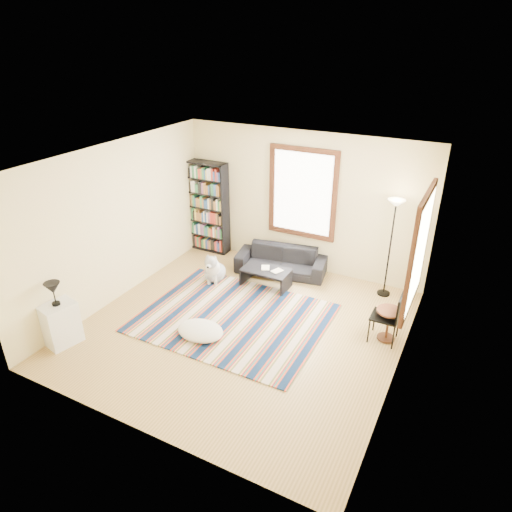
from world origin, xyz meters
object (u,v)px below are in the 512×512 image
at_px(floor_cushion, 200,331).
at_px(white_cabinet, 61,324).
at_px(coffee_table, 266,278).
at_px(dog, 215,267).
at_px(floor_lamp, 390,249).
at_px(side_table, 388,325).
at_px(sofa, 281,261).
at_px(bookshelf, 208,207).
at_px(folding_chair, 385,317).

height_order(floor_cushion, white_cabinet, white_cabinet).
relative_size(coffee_table, dog, 1.44).
bearing_deg(floor_lamp, dog, -161.66).
bearing_deg(side_table, sofa, 152.30).
distance_m(side_table, white_cabinet, 5.12).
bearing_deg(floor_cushion, sofa, 84.40).
distance_m(bookshelf, folding_chair, 4.58).
bearing_deg(floor_lamp, coffee_table, -160.51).
bearing_deg(bookshelf, floor_cushion, -60.27).
height_order(coffee_table, floor_lamp, floor_lamp).
bearing_deg(bookshelf, sofa, -8.20).
bearing_deg(coffee_table, floor_cushion, -96.70).
relative_size(floor_cushion, floor_lamp, 0.42).
bearing_deg(white_cabinet, floor_cushion, 45.28).
bearing_deg(floor_cushion, dog, 114.38).
relative_size(white_cabinet, dog, 1.12).
xyz_separation_m(floor_cushion, white_cabinet, (-1.82, -1.14, 0.25)).
xyz_separation_m(sofa, floor_lamp, (2.07, 0.10, 0.67)).
bearing_deg(floor_lamp, side_table, -75.32).
height_order(floor_lamp, folding_chair, floor_lamp).
distance_m(floor_cushion, dog, 1.83).
xyz_separation_m(coffee_table, white_cabinet, (-2.05, -3.07, 0.17)).
distance_m(floor_lamp, white_cabinet, 5.65).
xyz_separation_m(sofa, side_table, (2.43, -1.28, 0.01)).
bearing_deg(coffee_table, bookshelf, 153.77).
bearing_deg(bookshelf, side_table, -19.76).
distance_m(bookshelf, white_cabinet, 4.03).
height_order(floor_cushion, folding_chair, folding_chair).
relative_size(coffee_table, floor_lamp, 0.48).
relative_size(sofa, folding_chair, 2.09).
bearing_deg(side_table, dog, 174.05).
bearing_deg(sofa, bookshelf, 161.62).
relative_size(floor_lamp, white_cabinet, 2.66).
bearing_deg(sofa, side_table, -37.89).
relative_size(sofa, floor_cushion, 2.29).
distance_m(sofa, bookshelf, 2.03).
height_order(bookshelf, folding_chair, bookshelf).
height_order(floor_lamp, white_cabinet, floor_lamp).
xyz_separation_m(sofa, bookshelf, (-1.87, 0.27, 0.74)).
bearing_deg(side_table, folding_chair, -138.85).
bearing_deg(floor_cushion, bookshelf, 119.73).
height_order(coffee_table, white_cabinet, white_cabinet).
xyz_separation_m(folding_chair, white_cabinet, (-4.45, -2.39, -0.08)).
height_order(bookshelf, dog, bookshelf).
height_order(sofa, floor_cushion, sofa).
height_order(folding_chair, dog, folding_chair).
xyz_separation_m(side_table, dog, (-3.43, 0.36, 0.04)).
distance_m(bookshelf, dog, 1.63).
height_order(side_table, folding_chair, folding_chair).
relative_size(sofa, coffee_table, 2.00).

